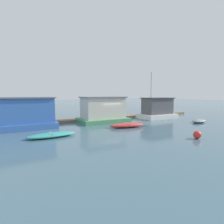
# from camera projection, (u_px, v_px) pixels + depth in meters

# --- Properties ---
(ground_plane) EXTENTS (200.00, 200.00, 0.00)m
(ground_plane) POSITION_uv_depth(u_px,v_px,m) (108.00, 122.00, 22.90)
(ground_plane) COLOR #426070
(dock_walkway) EXTENTS (33.80, 1.65, 0.30)m
(dock_walkway) POSITION_uv_depth(u_px,v_px,m) (100.00, 118.00, 25.23)
(dock_walkway) COLOR #846B4C
(dock_walkway) RESTS_ON ground_plane
(houseboat_blue) EXTENTS (6.96, 4.00, 3.32)m
(houseboat_blue) POSITION_uv_depth(u_px,v_px,m) (21.00, 114.00, 18.36)
(houseboat_blue) COLOR #3866B7
(houseboat_blue) RESTS_ON ground_plane
(houseboat_green) EXTENTS (6.27, 4.13, 3.30)m
(houseboat_green) POSITION_uv_depth(u_px,v_px,m) (103.00, 110.00, 22.92)
(houseboat_green) COLOR #4C9360
(houseboat_green) RESTS_ON ground_plane
(houseboat_white) EXTENTS (5.38, 3.45, 6.86)m
(houseboat_white) POSITION_uv_depth(u_px,v_px,m) (157.00, 109.00, 26.47)
(houseboat_white) COLOR white
(houseboat_white) RESTS_ON ground_plane
(dinghy_teal) EXTENTS (4.06, 1.57, 0.38)m
(dinghy_teal) POSITION_uv_depth(u_px,v_px,m) (52.00, 135.00, 14.73)
(dinghy_teal) COLOR teal
(dinghy_teal) RESTS_ON ground_plane
(dinghy_red) EXTENTS (4.13, 2.00, 0.49)m
(dinghy_red) POSITION_uv_depth(u_px,v_px,m) (127.00, 125.00, 19.11)
(dinghy_red) COLOR red
(dinghy_red) RESTS_ON ground_plane
(dinghy_grey) EXTENTS (2.92, 1.95, 0.43)m
(dinghy_grey) POSITION_uv_depth(u_px,v_px,m) (199.00, 121.00, 22.45)
(dinghy_grey) COLOR gray
(dinghy_grey) RESTS_ON ground_plane
(mooring_post_far_right) EXTENTS (0.22, 0.22, 2.05)m
(mooring_post_far_right) POSITION_uv_depth(u_px,v_px,m) (149.00, 110.00, 28.07)
(mooring_post_far_right) COLOR brown
(mooring_post_far_right) RESTS_ON ground_plane
(buoy_red) EXTENTS (0.64, 0.64, 0.64)m
(buoy_red) POSITION_uv_depth(u_px,v_px,m) (197.00, 135.00, 14.28)
(buoy_red) COLOR red
(buoy_red) RESTS_ON ground_plane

